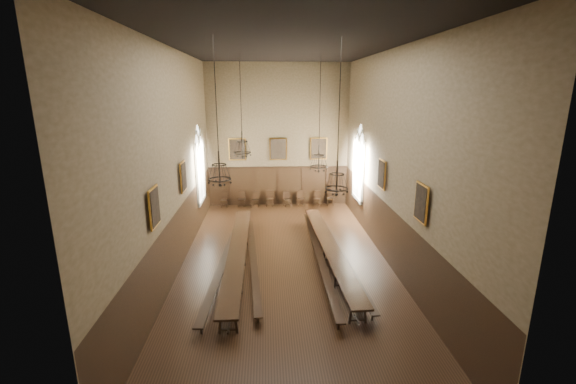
{
  "coord_description": "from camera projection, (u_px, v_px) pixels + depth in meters",
  "views": [
    {
      "loc": [
        -0.76,
        -15.52,
        7.34
      ],
      "look_at": [
        0.21,
        1.5,
        2.81
      ],
      "focal_mm": 24.0,
      "sensor_mm": 36.0,
      "label": 1
    }
  ],
  "objects": [
    {
      "name": "table_left",
      "position": [
        238.0,
        257.0,
        16.47
      ],
      "size": [
        0.79,
        10.57,
        0.82
      ],
      "rotation": [
        0.0,
        0.0,
        0.0
      ],
      "color": "black",
      "rests_on": "floor"
    },
    {
      "name": "chandelier_front_left",
      "position": [
        219.0,
        169.0,
        12.87
      ],
      "size": [
        0.77,
        0.77,
        4.71
      ],
      "color": "black",
      "rests_on": "ceiling"
    },
    {
      "name": "portrait_back_2",
      "position": [
        319.0,
        149.0,
        24.66
      ],
      "size": [
        1.1,
        0.12,
        1.4
      ],
      "color": "gold",
      "rests_on": "wall_back"
    },
    {
      "name": "chandelier_back_right",
      "position": [
        319.0,
        159.0,
        18.46
      ],
      "size": [
        0.85,
        0.85,
        5.39
      ],
      "color": "black",
      "rests_on": "ceiling"
    },
    {
      "name": "wall_back",
      "position": [
        278.0,
        136.0,
        24.44
      ],
      "size": [
        9.0,
        0.02,
        9.0
      ],
      "primitive_type": "cube",
      "color": "#756148",
      "rests_on": "ground"
    },
    {
      "name": "floor",
      "position": [
        285.0,
        263.0,
        16.9
      ],
      "size": [
        9.0,
        18.0,
        0.02
      ],
      "primitive_type": "cube",
      "color": "black",
      "rests_on": "ground"
    },
    {
      "name": "bench_right_inner",
      "position": [
        319.0,
        256.0,
        16.86
      ],
      "size": [
        0.39,
        10.67,
        0.48
      ],
      "rotation": [
        0.0,
        0.0,
        -0.01
      ],
      "color": "black",
      "rests_on": "floor"
    },
    {
      "name": "bench_left_outer",
      "position": [
        226.0,
        258.0,
        16.62
      ],
      "size": [
        0.95,
        10.66,
        0.48
      ],
      "rotation": [
        0.0,
        0.0,
        -0.06
      ],
      "color": "black",
      "rests_on": "floor"
    },
    {
      "name": "wainscot_panelling",
      "position": [
        285.0,
        236.0,
        16.58
      ],
      "size": [
        9.0,
        18.0,
        2.5
      ],
      "primitive_type": null,
      "color": "black",
      "rests_on": "floor"
    },
    {
      "name": "portrait_right_1",
      "position": [
        421.0,
        203.0,
        12.81
      ],
      "size": [
        0.12,
        1.0,
        1.3
      ],
      "color": "gold",
      "rests_on": "wall_right"
    },
    {
      "name": "chair_0",
      "position": [
        225.0,
        202.0,
        24.88
      ],
      "size": [
        0.49,
        0.49,
        0.99
      ],
      "rotation": [
        0.0,
        0.0,
        -0.13
      ],
      "color": "black",
      "rests_on": "floor"
    },
    {
      "name": "chandelier_front_right",
      "position": [
        337.0,
        178.0,
        13.38
      ],
      "size": [
        0.8,
        0.8,
        5.15
      ],
      "color": "black",
      "rests_on": "ceiling"
    },
    {
      "name": "portrait_back_0",
      "position": [
        237.0,
        149.0,
        24.38
      ],
      "size": [
        1.1,
        0.12,
        1.4
      ],
      "color": "gold",
      "rests_on": "wall_back"
    },
    {
      "name": "chair_1",
      "position": [
        242.0,
        202.0,
        24.96
      ],
      "size": [
        0.52,
        0.52,
        1.02
      ],
      "rotation": [
        0.0,
        0.0,
        -0.15
      ],
      "color": "black",
      "rests_on": "floor"
    },
    {
      "name": "chair_5",
      "position": [
        301.0,
        201.0,
        25.15
      ],
      "size": [
        0.48,
        0.48,
        0.98
      ],
      "rotation": [
        0.0,
        0.0,
        0.12
      ],
      "color": "black",
      "rests_on": "floor"
    },
    {
      "name": "wall_left",
      "position": [
        173.0,
        163.0,
        15.5
      ],
      "size": [
        0.02,
        18.0,
        9.0
      ],
      "primitive_type": "cube",
      "color": "#756148",
      "rests_on": "ground"
    },
    {
      "name": "portrait_left_0",
      "position": [
        183.0,
        177.0,
        16.68
      ],
      "size": [
        0.12,
        1.0,
        1.3
      ],
      "color": "gold",
      "rests_on": "wall_left"
    },
    {
      "name": "chandelier_back_left",
      "position": [
        242.0,
        146.0,
        18.05
      ],
      "size": [
        0.81,
        0.81,
        4.66
      ],
      "color": "black",
      "rests_on": "ceiling"
    },
    {
      "name": "chair_6",
      "position": [
        317.0,
        201.0,
        25.14
      ],
      "size": [
        0.52,
        0.52,
        0.98
      ],
      "rotation": [
        0.0,
        0.0,
        -0.21
      ],
      "color": "black",
      "rests_on": "floor"
    },
    {
      "name": "portrait_right_0",
      "position": [
        382.0,
        174.0,
        17.16
      ],
      "size": [
        0.12,
        1.0,
        1.3
      ],
      "color": "gold",
      "rests_on": "wall_right"
    },
    {
      "name": "portrait_back_1",
      "position": [
        278.0,
        149.0,
        24.52
      ],
      "size": [
        1.1,
        0.12,
        1.4
      ],
      "color": "gold",
      "rests_on": "wall_back"
    },
    {
      "name": "window_right",
      "position": [
        359.0,
        163.0,
        21.58
      ],
      "size": [
        0.2,
        2.2,
        4.6
      ],
      "primitive_type": null,
      "color": "white",
      "rests_on": "wall_right"
    },
    {
      "name": "chair_2",
      "position": [
        256.0,
        202.0,
        24.96
      ],
      "size": [
        0.45,
        0.45,
        0.97
      ],
      "rotation": [
        0.0,
        0.0,
        -0.05
      ],
      "color": "black",
      "rests_on": "floor"
    },
    {
      "name": "bench_left_inner",
      "position": [
        253.0,
        259.0,
        16.59
      ],
      "size": [
        0.91,
        9.32,
        0.42
      ],
      "rotation": [
        0.0,
        0.0,
        0.07
      ],
      "color": "black",
      "rests_on": "floor"
    },
    {
      "name": "ceiling",
      "position": [
        285.0,
        44.0,
        14.59
      ],
      "size": [
        9.0,
        18.0,
        0.02
      ],
      "primitive_type": "cube",
      "color": "black",
      "rests_on": "ground"
    },
    {
      "name": "chair_3",
      "position": [
        270.0,
        201.0,
        25.08
      ],
      "size": [
        0.48,
        0.48,
        1.02
      ],
      "rotation": [
        0.0,
        0.0,
        -0.08
      ],
      "color": "black",
      "rests_on": "floor"
    },
    {
      "name": "bench_right_outer",
      "position": [
        342.0,
        258.0,
        16.74
      ],
      "size": [
        0.69,
        9.4,
        0.42
      ],
      "rotation": [
        0.0,
        0.0,
        0.04
      ],
      "color": "black",
      "rests_on": "floor"
    },
    {
      "name": "window_left",
      "position": [
        200.0,
        164.0,
        21.09
      ],
      "size": [
        0.2,
        2.2,
        4.6
      ],
      "primitive_type": null,
      "color": "white",
      "rests_on": "wall_left"
    },
    {
      "name": "table_right",
      "position": [
        329.0,
        254.0,
        16.85
      ],
      "size": [
        1.12,
        10.3,
        0.8
      ],
      "rotation": [
        0.0,
        0.0,
        0.04
      ],
      "color": "black",
      "rests_on": "floor"
    },
    {
      "name": "chair_7",
      "position": [
        330.0,
        201.0,
        25.23
      ],
      "size": [
        0.49,
        0.49,
        0.99
      ],
      "rotation": [
        0.0,
        0.0,
        -0.14
      ],
      "color": "black",
      "rests_on": "floor"
    },
    {
      "name": "wall_front",
      "position": [
        309.0,
        250.0,
        7.05
      ],
      "size": [
        9.0,
        0.02,
        9.0
      ],
      "primitive_type": "cube",
      "color": "#756148",
      "rests_on": "ground"
    },
    {
      "name": "portrait_left_1",
      "position": [
        154.0,
        207.0,
        12.33
      ],
      "size": [
        0.12,
        1.0,
        1.3
      ],
      "color": "gold",
      "rests_on": "wall_left"
    },
    {
      "name": "chair_4",
      "position": [
        287.0,
        202.0,
        25.06
      ],
      "size": [
        0.54,
        0.54,
        0.96
      ],
      "rotation": [
        0.0,
        0.0,
        0.33
      ],
      "color": "black",
      "rests_on": "floor"
    },
    {
      "name": "wall_right",
      "position": [
        393.0,
        160.0,
        15.99
      ],
      "size": [
        0.02,
        18.0,
        9.0
      ],
      "primitive_type": "cube",
      "color": "#756148",
      "rests_on": "ground"
    }
  ]
}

